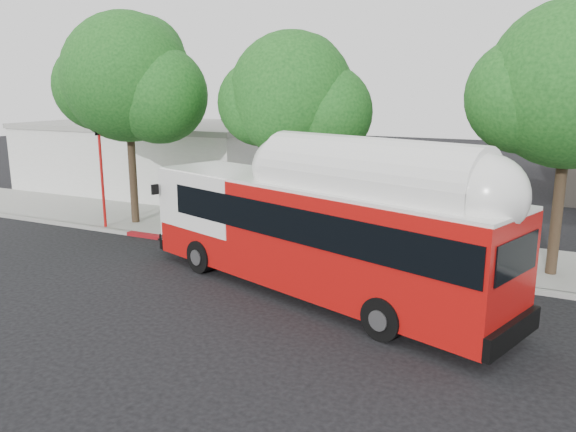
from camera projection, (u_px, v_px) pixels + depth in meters
name	position (u px, v px, depth m)	size (l,w,h in m)	color
ground	(239.00, 290.00, 18.10)	(120.00, 120.00, 0.00)	black
sidewalk	(318.00, 240.00, 23.78)	(60.00, 5.00, 0.15)	gray
curb_strip	(291.00, 256.00, 21.50)	(60.00, 0.30, 0.15)	gray
red_curb_segment	(225.00, 247.00, 22.78)	(10.00, 0.32, 0.16)	maroon
street_tree_left	(136.00, 83.00, 25.15)	(6.67, 5.80, 9.74)	#2D2116
street_tree_mid	(301.00, 100.00, 22.35)	(5.75, 5.00, 8.62)	#2D2116
low_commercial_bldg	(163.00, 156.00, 35.87)	(16.20, 10.20, 4.25)	silver
transit_bus	(315.00, 235.00, 17.41)	(13.78, 6.69, 4.06)	#B00E0C
signal_pole	(102.00, 179.00, 25.30)	(0.13, 0.44, 4.60)	red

